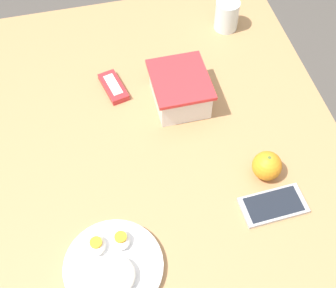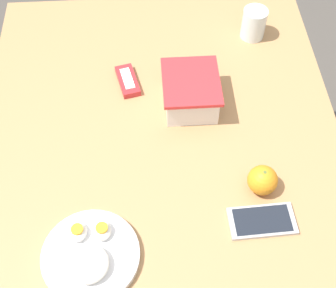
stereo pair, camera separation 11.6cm
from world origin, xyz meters
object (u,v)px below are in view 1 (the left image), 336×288
object	(u,v)px
drinking_glass	(227,15)
food_container	(180,91)
rice_plate	(113,266)
cell_phone	(273,205)
orange_fruit	(267,166)
candy_bar	(113,87)

from	to	relation	value
drinking_glass	food_container	bearing A→B (deg)	-39.64
rice_plate	cell_phone	world-z (taller)	rice_plate
orange_fruit	rice_plate	distance (m)	0.43
candy_bar	rice_plate	bearing A→B (deg)	-9.57
food_container	candy_bar	distance (m)	0.19
rice_plate	candy_bar	world-z (taller)	rice_plate
rice_plate	food_container	bearing A→B (deg)	149.32
orange_fruit	rice_plate	world-z (taller)	orange_fruit
rice_plate	candy_bar	bearing A→B (deg)	170.43
rice_plate	candy_bar	size ratio (longest dim) A/B	1.78
candy_bar	drinking_glass	world-z (taller)	drinking_glass
food_container	drinking_glass	world-z (taller)	drinking_glass
drinking_glass	orange_fruit	bearing A→B (deg)	-7.25
rice_plate	orange_fruit	bearing A→B (deg)	110.90
food_container	rice_plate	xyz separation A→B (m)	(0.43, -0.25, -0.02)
drinking_glass	cell_phone	bearing A→B (deg)	-7.32
orange_fruit	food_container	bearing A→B (deg)	-152.24
rice_plate	drinking_glass	size ratio (longest dim) A/B	2.30
candy_bar	orange_fruit	bearing A→B (deg)	41.06
orange_fruit	drinking_glass	xyz separation A→B (m)	(-0.53, 0.07, 0.01)
orange_fruit	drinking_glass	bearing A→B (deg)	172.75
orange_fruit	cell_phone	distance (m)	0.10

